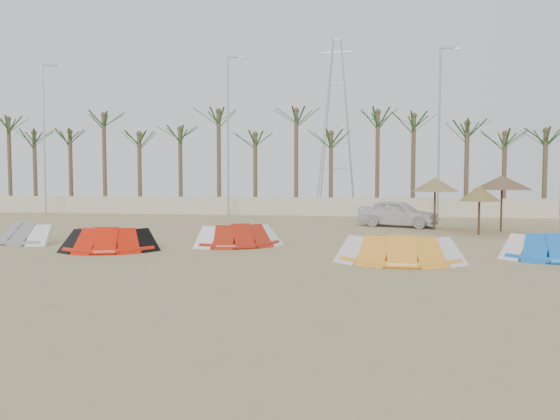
% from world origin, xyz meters
% --- Properties ---
extents(ground, '(120.00, 120.00, 0.00)m').
position_xyz_m(ground, '(0.00, 0.00, 0.00)').
color(ground, tan).
rests_on(ground, ground).
extents(boundary_wall, '(60.00, 0.30, 1.30)m').
position_xyz_m(boundary_wall, '(0.00, 22.00, 0.65)').
color(boundary_wall, beige).
rests_on(boundary_wall, ground).
extents(palm_line, '(52.00, 4.00, 7.70)m').
position_xyz_m(palm_line, '(0.67, 23.50, 6.44)').
color(palm_line, brown).
rests_on(palm_line, ground).
extents(lamp_a, '(1.25, 0.14, 11.00)m').
position_xyz_m(lamp_a, '(-19.96, 20.00, 5.77)').
color(lamp_a, '#A5A8AD').
rests_on(lamp_a, ground).
extents(lamp_b, '(1.25, 0.14, 11.00)m').
position_xyz_m(lamp_b, '(-5.96, 20.00, 5.77)').
color(lamp_b, '#A5A8AD').
rests_on(lamp_b, ground).
extents(lamp_c, '(1.25, 0.14, 11.00)m').
position_xyz_m(lamp_c, '(8.04, 20.00, 5.77)').
color(lamp_c, '#A5A8AD').
rests_on(lamp_c, ground).
extents(pylon, '(3.00, 3.00, 14.00)m').
position_xyz_m(pylon, '(1.00, 28.00, 0.00)').
color(pylon, '#A5A8AD').
rests_on(pylon, ground).
extents(kite_grey, '(3.77, 2.84, 0.90)m').
position_xyz_m(kite_grey, '(-9.99, 4.51, 0.42)').
color(kite_grey, gray).
rests_on(kite_grey, ground).
extents(kite_red_left, '(3.50, 2.30, 0.90)m').
position_xyz_m(kite_red_left, '(-5.38, 2.72, 0.42)').
color(kite_red_left, red).
rests_on(kite_red_left, ground).
extents(kite_red_mid, '(3.01, 1.67, 0.90)m').
position_xyz_m(kite_red_mid, '(-5.60, 2.67, 0.42)').
color(kite_red_mid, red).
rests_on(kite_red_mid, ground).
extents(kite_red_right, '(3.69, 2.75, 0.90)m').
position_xyz_m(kite_red_right, '(-1.29, 4.85, 0.42)').
color(kite_red_right, '#B0220F').
rests_on(kite_red_right, ground).
extents(kite_orange, '(3.62, 1.57, 0.90)m').
position_xyz_m(kite_orange, '(4.35, 1.87, 0.42)').
color(kite_orange, '#FFA32E').
rests_on(kite_orange, ground).
extents(kite_blue, '(3.15, 1.74, 0.90)m').
position_xyz_m(kite_blue, '(9.09, 3.15, 0.42)').
color(kite_blue, blue).
rests_on(kite_blue, ground).
extents(parasol_left, '(2.32, 2.32, 2.63)m').
position_xyz_m(parasol_left, '(6.80, 12.51, 2.27)').
color(parasol_left, '#4C331E').
rests_on(parasol_left, ground).
extents(parasol_mid, '(1.82, 1.82, 2.24)m').
position_xyz_m(parasol_mid, '(8.46, 10.34, 1.88)').
color(parasol_mid, '#4C331E').
rests_on(parasol_mid, ground).
extents(parasol_right, '(2.73, 2.73, 2.73)m').
position_xyz_m(parasol_right, '(9.92, 12.32, 2.38)').
color(parasol_right, '#4C331E').
rests_on(parasol_right, ground).
extents(car, '(4.60, 3.19, 1.46)m').
position_xyz_m(car, '(5.10, 14.02, 0.73)').
color(car, silver).
rests_on(car, ground).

